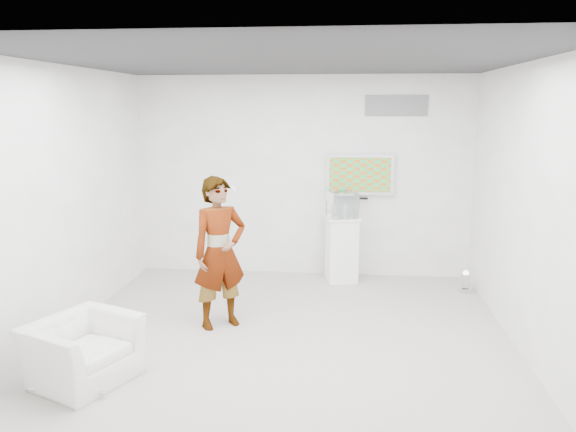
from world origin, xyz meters
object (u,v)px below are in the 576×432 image
Objects in this scene: armchair at (82,350)px; pedestal at (342,249)px; person at (220,253)px; floor_uplight at (465,282)px; tv at (360,175)px.

armchair is 4.12m from pedestal.
floor_uplight is (3.12, 1.54, -0.74)m from person.
person is (-1.64, -2.17, -0.67)m from tv.
floor_uplight is (1.48, -0.63, -1.41)m from tv.
pedestal is (-0.25, -0.28, -1.07)m from tv.
person is at bearing -127.10° from tv.
armchair is at bearing -144.02° from floor_uplight.
person is at bearing -153.74° from floor_uplight.
tv is 1.04× the size of pedestal.
armchair is (-1.00, -1.45, -0.59)m from person.
armchair is at bearing -160.56° from person.
person is 1.95× the size of armchair.
tv is at bearing 16.94° from person.
person is 3.56m from floor_uplight.
tv is at bearing 48.25° from pedestal.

